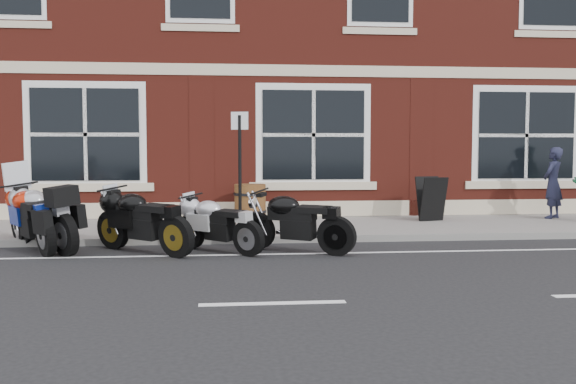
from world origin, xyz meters
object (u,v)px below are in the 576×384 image
(moto_sport_silver, at_px, (218,222))
(moto_naked_black, at_px, (294,220))
(moto_sport_black, at_px, (143,219))
(parking_sign, at_px, (240,164))
(pedestrian_left, at_px, (553,183))
(moto_sport_red, at_px, (33,216))
(a_board_sign, at_px, (431,199))
(moto_touring_silver, at_px, (43,214))
(barrel_planter, at_px, (250,203))

(moto_sport_silver, height_order, moto_naked_black, moto_naked_black)
(moto_sport_black, xyz_separation_m, parking_sign, (1.58, 0.98, 0.84))
(pedestrian_left, bearing_deg, parking_sign, -22.18)
(moto_sport_silver, distance_m, parking_sign, 1.42)
(moto_sport_silver, bearing_deg, moto_naked_black, -53.56)
(moto_naked_black, height_order, parking_sign, parking_sign)
(moto_sport_red, xyz_separation_m, pedestrian_left, (10.37, 2.60, 0.35))
(moto_sport_silver, relative_size, pedestrian_left, 0.91)
(moto_sport_black, xyz_separation_m, a_board_sign, (5.72, 2.91, 0.04))
(moto_touring_silver, bearing_deg, moto_sport_black, -54.27)
(moto_touring_silver, xyz_separation_m, parking_sign, (3.26, 0.55, 0.80))
(moto_sport_silver, bearing_deg, moto_touring_silver, 124.16)
(moto_sport_silver, bearing_deg, parking_sign, 22.73)
(moto_sport_black, distance_m, moto_naked_black, 2.43)
(moto_sport_black, bearing_deg, pedestrian_left, -29.09)
(moto_touring_silver, xyz_separation_m, pedestrian_left, (10.21, 2.63, 0.32))
(moto_sport_silver, xyz_separation_m, a_board_sign, (4.53, 2.95, 0.11))
(a_board_sign, bearing_deg, pedestrian_left, -9.74)
(moto_sport_black, relative_size, moto_naked_black, 0.94)
(moto_sport_red, relative_size, moto_sport_black, 1.14)
(moto_touring_silver, relative_size, barrel_planter, 2.29)
(barrel_planter, bearing_deg, pedestrian_left, -1.96)
(moto_sport_black, bearing_deg, parking_sign, -17.01)
(moto_sport_red, xyz_separation_m, barrel_planter, (3.69, 2.82, -0.05))
(moto_sport_red, bearing_deg, moto_sport_black, -45.54)
(moto_sport_red, distance_m, barrel_planter, 4.65)
(moto_touring_silver, bearing_deg, parking_sign, -30.14)
(moto_naked_black, distance_m, pedestrian_left, 6.94)
(pedestrian_left, height_order, a_board_sign, pedestrian_left)
(moto_sport_silver, relative_size, moto_naked_black, 0.79)
(moto_touring_silver, height_order, moto_sport_silver, moto_touring_silver)
(a_board_sign, relative_size, parking_sign, 0.43)
(moto_sport_black, xyz_separation_m, moto_naked_black, (2.42, -0.19, -0.02))
(pedestrian_left, distance_m, parking_sign, 7.27)
(moto_sport_red, bearing_deg, moto_touring_silver, -44.07)
(moto_sport_red, height_order, moto_sport_black, moto_sport_red)
(a_board_sign, distance_m, parking_sign, 4.64)
(pedestrian_left, bearing_deg, moto_touring_silver, -24.40)
(moto_sport_red, distance_m, moto_sport_silver, 3.08)
(moto_sport_black, distance_m, parking_sign, 2.04)
(moto_sport_black, height_order, pedestrian_left, pedestrian_left)
(moto_sport_red, bearing_deg, moto_sport_silver, -40.65)
(moto_sport_red, bearing_deg, parking_sign, -22.63)
(moto_sport_black, bearing_deg, a_board_sign, -21.88)
(moto_touring_silver, distance_m, pedestrian_left, 10.55)
(moto_touring_silver, relative_size, moto_sport_red, 0.93)
(moto_sport_silver, bearing_deg, moto_sport_black, 131.73)
(moto_touring_silver, xyz_separation_m, barrel_planter, (3.53, 2.86, -0.08))
(moto_sport_silver, bearing_deg, barrel_planter, 32.28)
(barrel_planter, bearing_deg, moto_sport_silver, -101.20)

